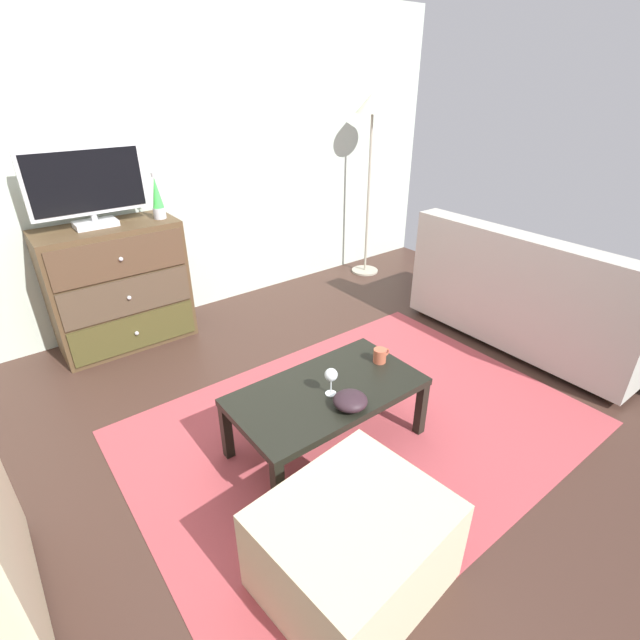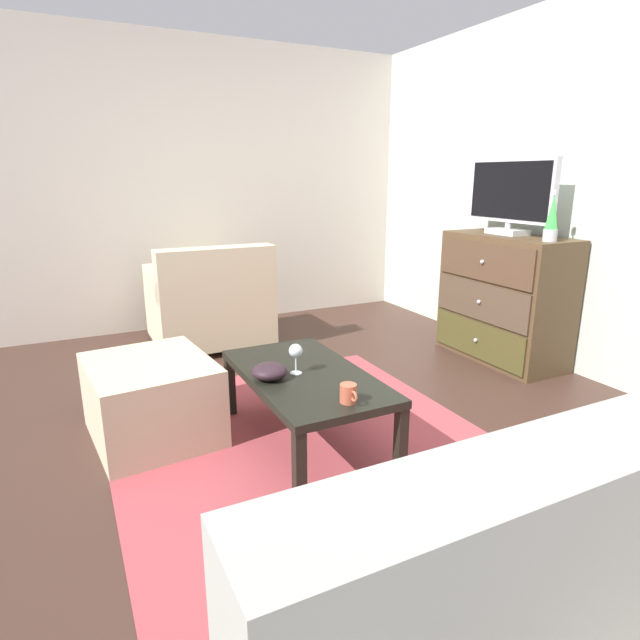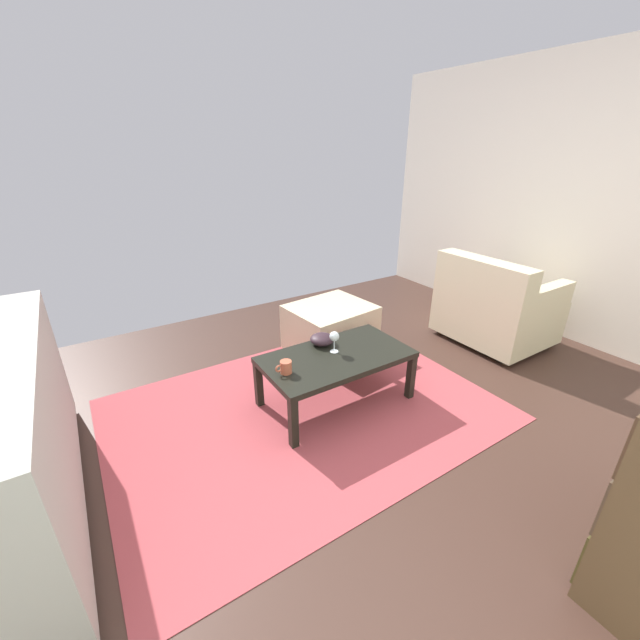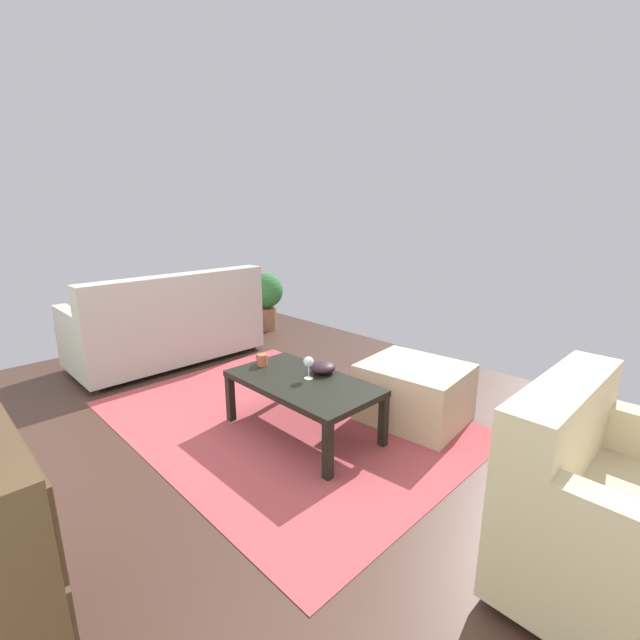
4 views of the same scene
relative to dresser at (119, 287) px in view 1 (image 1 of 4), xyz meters
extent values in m
cube|color=#3E2821|center=(0.57, -1.70, -0.50)|extent=(5.72, 4.51, 0.05)
cube|color=beige|center=(0.57, 0.31, 0.79)|extent=(5.72, 0.12, 2.52)
cube|color=#A54147|center=(0.77, -1.90, -0.47)|extent=(2.60, 1.90, 0.01)
cube|color=#4E3A24|center=(0.00, 0.01, 0.00)|extent=(0.97, 0.45, 0.94)
cube|color=#443F1E|center=(0.00, -0.23, -0.29)|extent=(0.91, 0.02, 0.27)
sphere|color=silver|center=(0.00, -0.24, -0.29)|extent=(0.03, 0.03, 0.03)
cube|color=#4B3C2C|center=(0.00, -0.23, 0.00)|extent=(0.91, 0.02, 0.27)
sphere|color=silver|center=(0.00, -0.24, 0.00)|extent=(0.03, 0.03, 0.03)
cube|color=#4C3725|center=(0.00, -0.23, 0.29)|extent=(0.91, 0.02, 0.27)
sphere|color=silver|center=(0.00, -0.24, 0.29)|extent=(0.03, 0.03, 0.03)
cube|color=silver|center=(-0.05, 0.03, 0.49)|extent=(0.28, 0.18, 0.04)
cylinder|color=silver|center=(-0.05, 0.03, 0.54)|extent=(0.04, 0.04, 0.05)
cube|color=silver|center=(-0.05, 0.03, 0.79)|extent=(0.77, 0.05, 0.45)
cube|color=black|center=(-0.05, 0.00, 0.79)|extent=(0.72, 0.01, 0.40)
cylinder|color=#B7B7BC|center=(0.38, -0.04, 0.51)|extent=(0.09, 0.09, 0.08)
cone|color=#3FD84C|center=(0.38, -0.04, 0.66)|extent=(0.08, 0.08, 0.22)
cylinder|color=#B7B7BC|center=(0.38, -0.04, 0.79)|extent=(0.04, 0.04, 0.03)
cube|color=black|center=(0.03, -1.62, -0.30)|extent=(0.05, 0.05, 0.35)
cube|color=black|center=(1.02, -1.62, -0.30)|extent=(0.05, 0.05, 0.35)
cube|color=black|center=(0.03, -2.14, -0.30)|extent=(0.05, 0.05, 0.35)
cube|color=black|center=(1.02, -2.14, -0.30)|extent=(0.05, 0.05, 0.35)
cube|color=black|center=(0.52, -1.88, -0.10)|extent=(1.05, 0.57, 0.04)
cylinder|color=silver|center=(0.51, -1.93, -0.08)|extent=(0.06, 0.06, 0.00)
cylinder|color=silver|center=(0.51, -1.93, -0.03)|extent=(0.01, 0.01, 0.09)
sphere|color=silver|center=(0.51, -1.93, 0.04)|extent=(0.07, 0.07, 0.07)
cylinder|color=#B7573C|center=(0.93, -1.86, -0.04)|extent=(0.08, 0.08, 0.08)
torus|color=#B7573C|center=(0.98, -1.86, -0.04)|extent=(0.05, 0.01, 0.05)
ellipsoid|color=#2C1C23|center=(0.52, -2.07, -0.04)|extent=(0.18, 0.18, 0.08)
cylinder|color=#332319|center=(2.92, -1.10, -0.45)|extent=(0.05, 0.05, 0.05)
cylinder|color=#332319|center=(2.23, -2.71, -0.45)|extent=(0.05, 0.05, 0.05)
cylinder|color=#332319|center=(2.23, -1.10, -0.45)|extent=(0.05, 0.05, 0.05)
cube|color=#ADAAA0|center=(2.58, -1.90, -0.22)|extent=(0.85, 1.77, 0.39)
cube|color=#ADAAA0|center=(2.25, -1.90, 0.21)|extent=(0.20, 1.77, 0.47)
cube|color=#ADAAA0|center=(2.58, -1.08, 0.07)|extent=(0.81, 0.12, 0.20)
cylinder|color=#A24036|center=(2.85, -1.72, 0.05)|extent=(0.16, 0.40, 0.16)
cylinder|color=#332319|center=(-1.02, -1.53, -0.45)|extent=(0.05, 0.05, 0.05)
cube|color=#C5B692|center=(0.10, -2.59, -0.26)|extent=(0.76, 0.67, 0.42)
cylinder|color=#A59E8C|center=(2.50, -0.05, -0.46)|extent=(0.28, 0.28, 0.02)
cylinder|color=#A59E8C|center=(2.50, -0.05, 0.33)|extent=(0.02, 0.02, 1.56)
cone|color=beige|center=(2.50, -0.05, 1.20)|extent=(0.32, 0.32, 0.18)
camera|label=1|loc=(-0.74, -3.46, 1.41)|focal=25.89mm
camera|label=2|loc=(2.78, -2.91, 0.89)|focal=29.11mm
camera|label=3|loc=(1.92, 0.10, 1.26)|focal=22.03mm
camera|label=4|loc=(-1.48, -0.07, 1.04)|focal=24.24mm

